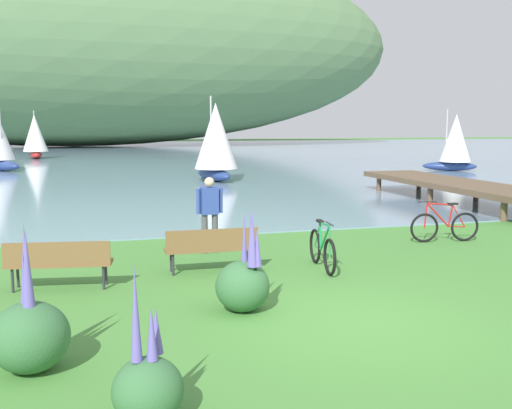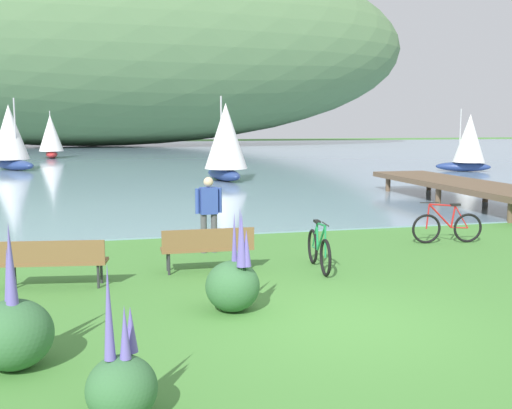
# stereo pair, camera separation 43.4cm
# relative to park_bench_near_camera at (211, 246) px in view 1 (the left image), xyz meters

# --- Properties ---
(ground_plane) EXTENTS (200.00, 200.00, 0.00)m
(ground_plane) POSITION_rel_park_bench_near_camera_xyz_m (1.50, -3.43, -0.52)
(ground_plane) COLOR #478438
(bay_water) EXTENTS (180.00, 80.00, 0.04)m
(bay_water) POSITION_rel_park_bench_near_camera_xyz_m (1.50, 43.64, -0.50)
(bay_water) COLOR #7A99B2
(bay_water) RESTS_ON ground
(distant_hillside) EXTENTS (83.00, 28.00, 25.71)m
(distant_hillside) POSITION_rel_park_bench_near_camera_xyz_m (-4.43, 66.21, 12.38)
(distant_hillside) COLOR #567A4C
(distant_hillside) RESTS_ON bay_water
(park_bench_near_camera) EXTENTS (1.80, 0.50, 0.88)m
(park_bench_near_camera) POSITION_rel_park_bench_near_camera_xyz_m (0.00, 0.00, 0.00)
(park_bench_near_camera) COLOR brown
(park_bench_near_camera) RESTS_ON ground
(park_bench_further_along) EXTENTS (1.85, 0.73, 0.88)m
(park_bench_further_along) POSITION_rel_park_bench_near_camera_xyz_m (-2.81, -0.51, 0.00)
(park_bench_further_along) COLOR brown
(park_bench_further_along) RESTS_ON ground
(bicycle_leaning_near_bench) EXTENTS (0.24, 1.77, 1.01)m
(bicycle_leaning_near_bench) POSITION_rel_park_bench_near_camera_xyz_m (2.18, -0.34, -0.12)
(bicycle_leaning_near_bench) COLOR black
(bicycle_leaning_near_bench) RESTS_ON ground
(bicycle_beside_path) EXTENTS (1.76, 0.28, 1.01)m
(bicycle_beside_path) POSITION_rel_park_bench_near_camera_xyz_m (6.10, 1.43, -0.12)
(bicycle_beside_path) COLOR black
(bicycle_beside_path) RESTS_ON ground
(person_at_shoreline) EXTENTS (0.61, 0.25, 1.71)m
(person_at_shoreline) POSITION_rel_park_bench_near_camera_xyz_m (0.30, 1.73, 0.46)
(person_at_shoreline) COLOR #4C4C51
(person_at_shoreline) RESTS_ON ground
(echium_bush_closest_to_camera) EXTENTS (0.84, 0.84, 1.67)m
(echium_bush_closest_to_camera) POSITION_rel_park_bench_near_camera_xyz_m (-0.00, -2.54, -0.07)
(echium_bush_closest_to_camera) COLOR #386B3D
(echium_bush_closest_to_camera) RESTS_ON ground
(echium_bush_beside_closest) EXTENTS (0.92, 0.92, 1.74)m
(echium_bush_beside_closest) POSITION_rel_park_bench_near_camera_xyz_m (-2.95, -4.05, -0.05)
(echium_bush_beside_closest) COLOR #386B3D
(echium_bush_beside_closest) RESTS_ON ground
(echium_bush_mid_cluster) EXTENTS (0.70, 0.70, 1.59)m
(echium_bush_mid_cluster) POSITION_rel_park_bench_near_camera_xyz_m (-1.74, -5.63, -0.14)
(echium_bush_mid_cluster) COLOR #386B3D
(echium_bush_mid_cluster) RESTS_ON ground
(sailboat_nearest_to_shore) EXTENTS (2.15, 3.38, 3.88)m
(sailboat_nearest_to_shore) POSITION_rel_park_bench_near_camera_xyz_m (-6.67, 40.34, 1.34)
(sailboat_nearest_to_shore) COLOR #B22323
(sailboat_nearest_to_shore) RESTS_ON bay_water
(sailboat_mid_bay) EXTENTS (3.20, 2.55, 3.71)m
(sailboat_mid_bay) POSITION_rel_park_bench_near_camera_xyz_m (18.88, 20.16, 1.26)
(sailboat_mid_bay) COLOR navy
(sailboat_mid_bay) RESTS_ON bay_water
(sailboat_toward_hillside) EXTENTS (2.49, 3.71, 4.21)m
(sailboat_toward_hillside) POSITION_rel_park_bench_near_camera_xyz_m (3.69, 17.68, 1.50)
(sailboat_toward_hillside) COLOR navy
(sailboat_toward_hillside) RESTS_ON bay_water
(pier_dock) EXTENTS (2.40, 10.00, 0.80)m
(pier_dock) POSITION_rel_park_bench_near_camera_xyz_m (10.50, 7.64, 0.17)
(pier_dock) COLOR brown
(pier_dock) RESTS_ON ground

